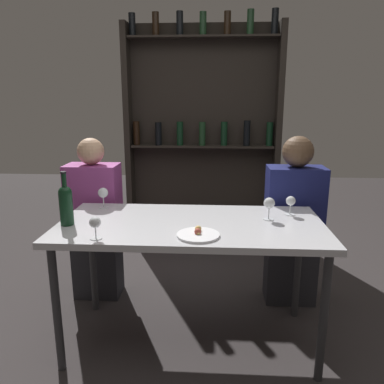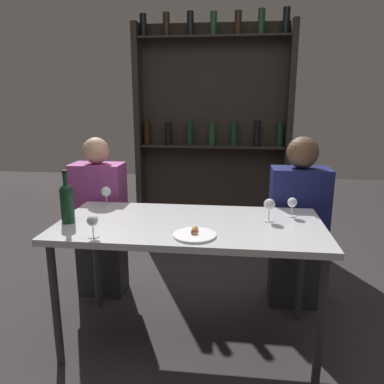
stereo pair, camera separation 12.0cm
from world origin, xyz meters
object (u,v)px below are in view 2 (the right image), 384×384
Objects in this scene: wine_glass_3 at (269,205)px; seated_person_right at (297,228)px; wine_glass_0 at (106,192)px; seated_person_left at (100,222)px; wine_glass_2 at (292,203)px; wine_bottle at (67,201)px; wine_glass_1 at (93,222)px; food_plate_0 at (195,234)px.

wine_glass_3 is 0.11× the size of seated_person_right.
wine_glass_0 is 0.42m from seated_person_left.
seated_person_right is at bearing 73.87° from wine_glass_2.
wine_glass_1 is at bearing -42.24° from wine_bottle.
wine_glass_3 is at bearing -10.33° from wine_glass_0.
wine_glass_0 is 0.59× the size of food_plate_0.
wine_glass_1 is 1.42m from seated_person_right.
food_plate_0 is 0.18× the size of seated_person_right.
seated_person_left reaches higher than wine_glass_1.
wine_bottle reaches higher than wine_glass_0.
seated_person_right is (1.37, 0.60, -0.31)m from wine_bottle.
wine_glass_0 is 1.17m from wine_glass_2.
seated_person_left is at bearing 159.36° from wine_glass_3.
wine_glass_3 is (1.02, -0.19, 0.00)m from wine_glass_0.
wine_glass_1 is 0.89m from seated_person_left.
food_plate_0 is at bearing -144.02° from wine_glass_2.
seated_person_right is (1.41, -0.00, 0.01)m from seated_person_left.
wine_glass_3 reaches higher than wine_glass_1.
wine_glass_1 is 0.88× the size of wine_glass_3.
wine_glass_3 is (0.90, 0.36, 0.01)m from wine_glass_1.
seated_person_left is (-1.17, 0.44, -0.30)m from wine_glass_3.
wine_glass_0 reaches higher than food_plate_0.
wine_glass_2 is 0.10× the size of seated_person_left.
wine_glass_1 is at bearing -71.49° from seated_person_left.
wine_glass_0 is 1.04m from wine_glass_3.
seated_person_right is (0.10, 0.34, -0.27)m from wine_glass_2.
food_plate_0 is (0.73, -0.13, -0.12)m from wine_bottle.
seated_person_left is at bearing 94.18° from wine_bottle.
wine_bottle is 0.36m from wine_glass_0.
wine_glass_2 is at bearing -4.26° from wine_glass_0.
food_plate_0 is 1.09m from seated_person_left.
wine_glass_1 is 0.10× the size of seated_person_right.
food_plate_0 is 0.99m from seated_person_right.
food_plate_0 is at bearing -143.74° from wine_glass_3.
wine_bottle is 0.75m from food_plate_0.
wine_glass_1 is 1.14m from wine_glass_2.
seated_person_left reaches higher than wine_glass_3.
wine_glass_3 is at bearing -144.83° from wine_glass_2.
wine_glass_0 is 0.79m from food_plate_0.
wine_glass_0 is 0.11× the size of seated_person_left.
wine_glass_1 is 0.52m from food_plate_0.
wine_glass_1 reaches higher than food_plate_0.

